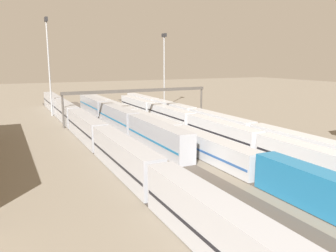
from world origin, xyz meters
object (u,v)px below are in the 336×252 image
(train_on_track_4, at_px, (148,123))
(train_on_track_5, at_px, (117,117))
(train_on_track_7, at_px, (86,127))
(light_mast_1, at_px, (48,54))
(train_on_track_1, at_px, (219,122))
(signal_gantry, at_px, (138,93))
(light_mast_0, at_px, (164,60))
(train_on_track_2, at_px, (215,128))

(train_on_track_4, bearing_deg, train_on_track_5, 31.75)
(train_on_track_7, relative_size, train_on_track_5, 1.68)
(train_on_track_7, relative_size, light_mast_1, 4.23)
(train_on_track_4, bearing_deg, train_on_track_1, -114.72)
(train_on_track_7, relative_size, signal_gantry, 2.99)
(train_on_track_5, bearing_deg, signal_gantry, -58.36)
(train_on_track_7, height_order, train_on_track_5, same)
(train_on_track_1, distance_m, train_on_track_5, 25.00)
(train_on_track_7, bearing_deg, light_mast_1, 3.36)
(train_on_track_1, bearing_deg, light_mast_0, -9.12)
(train_on_track_7, distance_m, train_on_track_2, 27.13)
(train_on_track_2, relative_size, light_mast_1, 4.05)
(train_on_track_5, xyz_separation_m, light_mast_0, (30.07, -27.23, 13.79))
(signal_gantry, bearing_deg, light_mast_0, -37.79)
(train_on_track_1, bearing_deg, signal_gantry, 32.52)
(train_on_track_2, height_order, train_on_track_5, train_on_track_5)
(light_mast_0, distance_m, signal_gantry, 33.35)
(train_on_track_1, bearing_deg, light_mast_1, 38.53)
(light_mast_1, height_order, signal_gantry, light_mast_1)
(light_mast_0, distance_m, light_mast_1, 39.63)
(train_on_track_1, distance_m, light_mast_0, 47.84)
(train_on_track_2, bearing_deg, light_mast_1, 30.49)
(train_on_track_4, distance_m, signal_gantry, 14.13)
(train_on_track_2, distance_m, light_mast_0, 54.14)
(light_mast_1, bearing_deg, train_on_track_1, -141.47)
(train_on_track_4, distance_m, light_mast_0, 46.42)
(train_on_track_5, bearing_deg, train_on_track_1, -126.84)
(light_mast_1, bearing_deg, train_on_track_7, -176.64)
(train_on_track_4, xyz_separation_m, train_on_track_5, (8.08, 5.00, 0.54))
(light_mast_0, xyz_separation_m, signal_gantry, (-25.45, 19.73, -8.66))
(train_on_track_7, distance_m, light_mast_1, 38.70)
(train_on_track_4, relative_size, light_mast_1, 4.05)
(train_on_track_7, bearing_deg, signal_gantry, -49.80)
(train_on_track_4, bearing_deg, train_on_track_7, 97.93)
(train_on_track_4, xyz_separation_m, light_mast_1, (33.39, 17.08, 15.88))
(train_on_track_1, relative_size, light_mast_0, 4.70)
(train_on_track_4, bearing_deg, light_mast_1, 27.10)
(train_on_track_4, distance_m, light_mast_1, 40.73)
(train_on_track_2, relative_size, signal_gantry, 2.87)
(train_on_track_1, height_order, train_on_track_5, train_on_track_5)
(train_on_track_4, height_order, train_on_track_1, train_on_track_4)
(train_on_track_1, distance_m, light_mast_1, 53.91)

